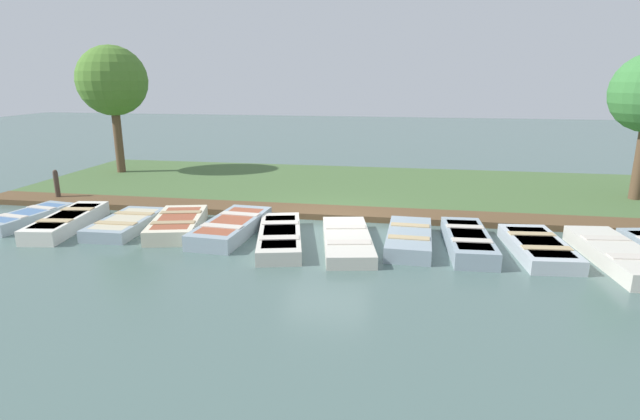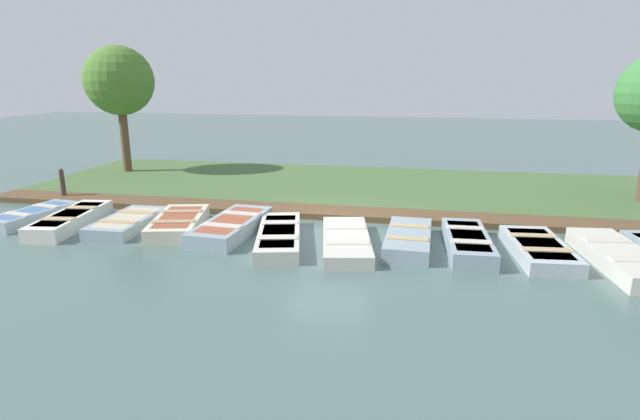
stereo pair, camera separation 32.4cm
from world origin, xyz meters
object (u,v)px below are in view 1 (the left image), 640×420
at_px(rowboat_3, 178,224).
at_px(rowboat_5, 280,236).
at_px(rowboat_2, 126,224).
at_px(rowboat_7, 409,238).
at_px(rowboat_6, 347,240).
at_px(mooring_post_near, 57,186).
at_px(rowboat_9, 538,247).
at_px(rowboat_10, 618,255).
at_px(park_tree_far_left, 112,82).
at_px(rowboat_0, 28,217).
at_px(rowboat_8, 468,241).
at_px(rowboat_1, 67,221).
at_px(rowboat_4, 231,227).

height_order(rowboat_3, rowboat_5, rowboat_3).
height_order(rowboat_2, rowboat_7, rowboat_7).
height_order(rowboat_6, mooring_post_near, mooring_post_near).
height_order(rowboat_7, rowboat_9, rowboat_7).
xyz_separation_m(rowboat_10, park_tree_far_left, (-7.68, -17.11, 3.76)).
bearing_deg(rowboat_5, mooring_post_near, -122.22).
xyz_separation_m(rowboat_2, rowboat_3, (-0.10, 1.51, 0.04)).
height_order(rowboat_0, rowboat_8, rowboat_8).
bearing_deg(rowboat_3, rowboat_6, 70.77).
relative_size(rowboat_0, rowboat_2, 1.02).
bearing_deg(mooring_post_near, park_tree_far_left, -174.80).
height_order(rowboat_1, rowboat_3, rowboat_1).
relative_size(rowboat_7, mooring_post_near, 2.54).
xyz_separation_m(rowboat_9, mooring_post_near, (-2.70, -15.00, 0.39)).
bearing_deg(mooring_post_near, rowboat_1, 40.36).
relative_size(rowboat_6, rowboat_8, 1.15).
xyz_separation_m(rowboat_3, rowboat_6, (0.48, 4.83, -0.04)).
distance_m(rowboat_0, rowboat_1, 1.52).
distance_m(rowboat_6, rowboat_9, 4.65).
distance_m(rowboat_4, rowboat_8, 6.24).
bearing_deg(rowboat_5, rowboat_3, -112.76).
bearing_deg(mooring_post_near, rowboat_3, 66.22).
distance_m(rowboat_5, mooring_post_near, 9.10).
relative_size(rowboat_2, rowboat_8, 0.89).
bearing_deg(rowboat_5, rowboat_6, 77.75).
bearing_deg(park_tree_far_left, mooring_post_near, 5.20).
relative_size(rowboat_5, mooring_post_near, 3.17).
relative_size(rowboat_3, rowboat_6, 0.86).
bearing_deg(rowboat_4, rowboat_10, 90.79).
height_order(rowboat_5, rowboat_7, rowboat_7).
bearing_deg(rowboat_4, rowboat_6, 86.02).
bearing_deg(rowboat_1, rowboat_9, 82.60).
xyz_separation_m(rowboat_4, rowboat_9, (0.24, 7.89, -0.03)).
bearing_deg(rowboat_5, rowboat_8, 80.46).
bearing_deg(rowboat_8, rowboat_2, -93.18).
distance_m(rowboat_7, rowboat_10, 4.79).
bearing_deg(rowboat_9, rowboat_7, -97.03).
relative_size(rowboat_1, rowboat_6, 0.95).
height_order(rowboat_8, mooring_post_near, mooring_post_near).
relative_size(rowboat_1, mooring_post_near, 2.94).
bearing_deg(rowboat_7, mooring_post_near, -100.48).
bearing_deg(mooring_post_near, rowboat_0, 19.03).
xyz_separation_m(rowboat_7, rowboat_10, (0.41, 4.77, 0.00)).
height_order(rowboat_4, rowboat_5, rowboat_4).
xyz_separation_m(rowboat_7, rowboat_9, (0.10, 3.09, -0.02)).
height_order(rowboat_6, park_tree_far_left, park_tree_far_left).
height_order(rowboat_5, rowboat_6, rowboat_5).
xyz_separation_m(rowboat_3, rowboat_8, (0.20, 7.82, 0.01)).
bearing_deg(rowboat_7, rowboat_5, -82.10).
bearing_deg(park_tree_far_left, rowboat_0, 10.13).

